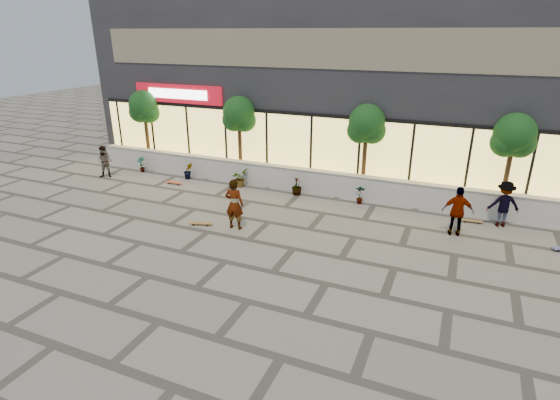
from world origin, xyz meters
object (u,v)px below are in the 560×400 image
at_px(skater_right_near, 458,212).
at_px(tree_east, 514,138).
at_px(skater_left, 105,162).
at_px(skateboard_center, 201,223).
at_px(tree_midwest, 239,116).
at_px(skater_center, 234,204).
at_px(tree_mideast, 367,126).
at_px(skateboard_right_near, 472,221).
at_px(tree_west, 144,108).
at_px(skateboard_left, 174,182).
at_px(skater_right_far, 504,204).

bearing_deg(skater_right_near, tree_east, -123.59).
distance_m(skater_left, skateboard_center, 7.94).
xyz_separation_m(tree_midwest, skateboard_center, (1.31, -5.66, -2.90)).
xyz_separation_m(skater_center, skater_right_near, (7.35, 2.51, -0.05)).
relative_size(tree_mideast, skateboard_right_near, 5.06).
relative_size(tree_mideast, skater_center, 2.09).
relative_size(tree_west, skateboard_right_near, 5.06).
relative_size(tree_midwest, tree_east, 1.00).
bearing_deg(skateboard_left, skateboard_center, -44.22).
relative_size(tree_midwest, tree_mideast, 1.00).
xyz_separation_m(skateboard_center, skateboard_right_near, (9.19, 4.16, -0.01)).
distance_m(tree_west, skateboard_left, 4.78).
bearing_deg(skater_right_far, skateboard_center, 8.30).
bearing_deg(tree_mideast, skater_right_near, -36.05).
bearing_deg(tree_midwest, skater_right_near, -16.13).
bearing_deg(tree_midwest, skateboard_right_near, -8.13).
height_order(tree_midwest, skater_left, tree_midwest).
bearing_deg(tree_west, skater_right_far, -4.72).
height_order(skater_center, skater_left, skater_center).
bearing_deg(skateboard_center, tree_midwest, 85.95).
bearing_deg(tree_mideast, skateboard_left, -165.42).
distance_m(skater_right_near, skater_right_far, 2.11).
height_order(skater_center, skateboard_right_near, skater_center).
bearing_deg(skater_right_far, tree_east, -106.32).
bearing_deg(skater_right_near, skater_right_far, -140.75).
distance_m(tree_east, skater_right_far, 2.55).
bearing_deg(skateboard_left, tree_mideast, 13.65).
height_order(skater_left, skateboard_center, skater_left).
distance_m(tree_mideast, skateboard_right_near, 5.56).
bearing_deg(tree_east, tree_midwest, 180.00).
bearing_deg(tree_west, tree_east, 0.00).
distance_m(tree_mideast, skater_left, 12.48).
distance_m(skater_center, skateboard_center, 1.58).
bearing_deg(skater_right_far, tree_mideast, -28.86).
relative_size(skater_right_far, skateboard_right_near, 2.22).
bearing_deg(skateboard_center, skater_center, -5.47).
relative_size(tree_midwest, skater_right_far, 2.28).
bearing_deg(skater_center, skater_right_near, -166.53).
height_order(skater_left, skater_right_far, skater_right_far).
xyz_separation_m(tree_midwest, skateboard_right_near, (10.50, -1.50, -2.91)).
xyz_separation_m(tree_east, skater_left, (-17.50, -2.63, -2.21)).
height_order(skater_right_far, skateboard_right_near, skater_right_far).
bearing_deg(skater_right_far, skateboard_left, -11.24).
relative_size(skater_center, skateboard_left, 2.27).
distance_m(tree_mideast, skater_right_far, 6.02).
height_order(tree_mideast, skater_right_far, tree_mideast).
bearing_deg(skateboard_right_near, skater_center, -158.93).
bearing_deg(tree_east, skater_right_far, -91.86).
bearing_deg(tree_midwest, tree_mideast, 0.00).
bearing_deg(skateboard_right_near, skater_left, 178.76).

